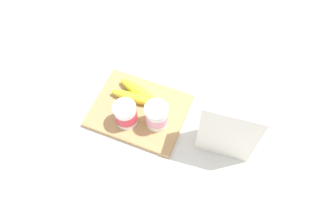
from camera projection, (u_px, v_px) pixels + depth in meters
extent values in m
plane|color=silver|center=(139.00, 112.00, 1.08)|extent=(2.40, 2.40, 0.00)
cube|color=tan|center=(139.00, 111.00, 1.07)|extent=(0.31, 0.24, 0.02)
cube|color=white|center=(229.00, 128.00, 0.91)|extent=(0.18, 0.09, 0.25)
cylinder|color=white|center=(157.00, 116.00, 0.99)|extent=(0.07, 0.07, 0.09)
cylinder|color=pink|center=(157.00, 116.00, 0.99)|extent=(0.07, 0.07, 0.04)
cylinder|color=silver|center=(156.00, 109.00, 0.95)|extent=(0.08, 0.08, 0.00)
cylinder|color=white|center=(126.00, 114.00, 1.00)|extent=(0.07, 0.07, 0.08)
cylinder|color=#DB384C|center=(126.00, 114.00, 1.00)|extent=(0.07, 0.07, 0.04)
cylinder|color=silver|center=(124.00, 107.00, 0.96)|extent=(0.07, 0.07, 0.00)
ellipsoid|color=yellow|center=(139.00, 92.00, 1.07)|extent=(0.17, 0.08, 0.04)
ellipsoid|color=yellow|center=(134.00, 98.00, 1.06)|extent=(0.17, 0.04, 0.03)
cylinder|color=brown|center=(158.00, 106.00, 1.06)|extent=(0.01, 0.01, 0.02)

